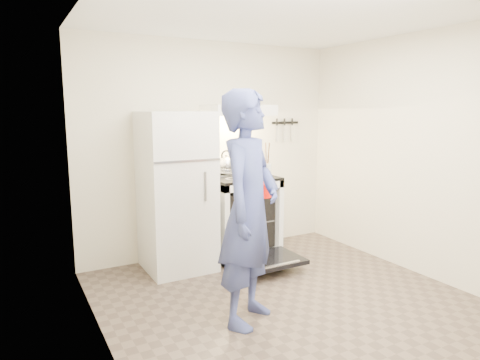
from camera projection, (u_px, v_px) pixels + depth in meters
name	position (u px, v px, depth m)	size (l,w,h in m)	color
floor	(300.00, 309.00, 3.74)	(3.60, 3.60, 0.00)	brown
back_wall	(211.00, 149.00, 5.09)	(3.20, 0.02, 2.50)	beige
refrigerator	(176.00, 192.00, 4.57)	(0.70, 0.70, 1.70)	white
stove_body	(241.00, 217.00, 5.04)	(0.76, 0.65, 0.92)	white
cooktop	(241.00, 178.00, 4.97)	(0.76, 0.65, 0.03)	black
backsplash	(230.00, 165.00, 5.19)	(0.76, 0.07, 0.20)	white
oven_door	(268.00, 260.00, 4.59)	(0.70, 0.54, 0.04)	black
oven_rack	(241.00, 219.00, 5.05)	(0.60, 0.52, 0.01)	gray
range_hood	(238.00, 110.00, 4.90)	(0.76, 0.50, 0.12)	white
knife_strip	(285.00, 123.00, 5.52)	(0.40, 0.02, 0.03)	black
pizza_stone	(237.00, 218.00, 5.06)	(0.35, 0.35, 0.02)	#91724D
tea_kettle	(226.00, 163.00, 5.01)	(0.24, 0.20, 0.30)	silver
utensil_jar	(267.00, 169.00, 4.88)	(0.09, 0.09, 0.13)	silver
person	(249.00, 209.00, 3.39)	(0.69, 0.45, 1.88)	navy
dutch_oven	(259.00, 190.00, 3.77)	(0.32, 0.25, 0.22)	red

